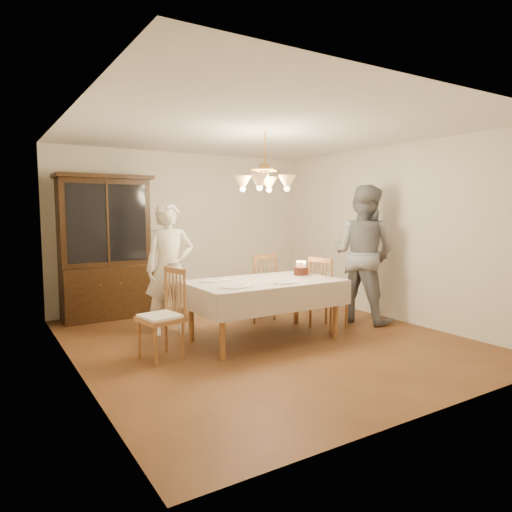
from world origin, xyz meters
TOP-DOWN VIEW (x-y plane):
  - ground at (0.00, 0.00)m, footprint 5.00×5.00m
  - room_shell at (0.00, 0.00)m, footprint 5.00×5.00m
  - dining_table at (0.00, 0.00)m, footprint 1.90×1.10m
  - china_hutch at (-1.40, 2.25)m, footprint 1.38×0.54m
  - chair_far_side at (0.49, 0.92)m, footprint 0.46×0.44m
  - chair_left_end at (-1.38, -0.05)m, footprint 0.49×0.51m
  - chair_right_end at (1.04, -0.01)m, footprint 0.49×0.51m
  - elderly_woman at (-0.92, 0.87)m, footprint 0.71×0.54m
  - adult_in_grey at (1.77, 0.06)m, footprint 1.03×1.16m
  - birthday_cake at (0.63, 0.07)m, footprint 0.30×0.30m
  - place_setting_near_left at (-0.58, -0.28)m, footprint 0.41×0.26m
  - place_setting_near_right at (0.08, -0.31)m, footprint 0.38×0.23m
  - place_setting_far_left at (-0.57, 0.25)m, footprint 0.42×0.27m
  - chandelier at (-0.00, -0.00)m, footprint 0.62×0.62m

SIDE VIEW (x-z plane):
  - ground at x=0.00m, z-range 0.00..0.00m
  - chair_far_side at x=0.49m, z-range -0.06..0.94m
  - chair_right_end at x=1.04m, z-range -0.06..0.94m
  - chair_left_end at x=-1.38m, z-range -0.05..0.95m
  - dining_table at x=0.00m, z-range 0.30..1.06m
  - place_setting_near_right at x=0.08m, z-range 0.76..0.77m
  - place_setting_near_left at x=-0.58m, z-range 0.76..0.77m
  - place_setting_far_left at x=-0.57m, z-range 0.76..0.77m
  - birthday_cake at x=0.63m, z-range 0.71..0.91m
  - elderly_woman at x=-0.92m, z-range 0.00..1.74m
  - adult_in_grey at x=1.77m, z-range 0.00..2.00m
  - china_hutch at x=-1.40m, z-range -0.04..2.12m
  - room_shell at x=0.00m, z-range -0.92..4.08m
  - chandelier at x=0.00m, z-range 1.61..2.34m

